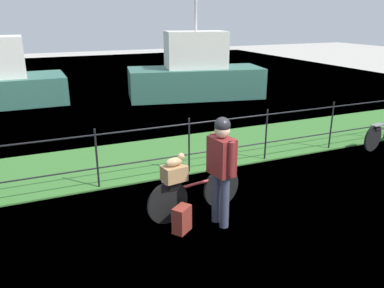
# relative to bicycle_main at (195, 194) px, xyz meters

# --- Properties ---
(ground_plane) EXTENTS (60.00, 60.00, 0.00)m
(ground_plane) POSITION_rel_bicycle_main_xyz_m (0.58, -0.79, -0.36)
(ground_plane) COLOR #B2ADA3
(grass_strip) EXTENTS (27.00, 2.40, 0.03)m
(grass_strip) POSITION_rel_bicycle_main_xyz_m (0.58, 2.69, -0.34)
(grass_strip) COLOR #38702D
(grass_strip) RESTS_ON ground
(harbor_water) EXTENTS (30.00, 30.00, 0.00)m
(harbor_water) POSITION_rel_bicycle_main_xyz_m (0.58, 10.72, -0.36)
(harbor_water) COLOR slate
(harbor_water) RESTS_ON ground
(iron_fence) EXTENTS (18.04, 0.04, 1.14)m
(iron_fence) POSITION_rel_bicycle_main_xyz_m (0.58, 1.58, 0.30)
(iron_fence) COLOR black
(iron_fence) RESTS_ON ground
(bicycle_main) EXTENTS (1.67, 0.32, 0.68)m
(bicycle_main) POSITION_rel_bicycle_main_xyz_m (0.00, 0.00, 0.00)
(bicycle_main) COLOR black
(bicycle_main) RESTS_ON ground
(wooden_crate) EXTENTS (0.38, 0.31, 0.23)m
(wooden_crate) POSITION_rel_bicycle_main_xyz_m (-0.36, -0.06, 0.44)
(wooden_crate) COLOR #A87F51
(wooden_crate) RESTS_ON bicycle_main
(terrier_dog) EXTENTS (0.32, 0.18, 0.18)m
(terrier_dog) POSITION_rel_bicycle_main_xyz_m (-0.34, -0.05, 0.63)
(terrier_dog) COLOR tan
(terrier_dog) RESTS_ON wooden_crate
(cyclist_person) EXTENTS (0.32, 0.53, 1.68)m
(cyclist_person) POSITION_rel_bicycle_main_xyz_m (0.24, -0.42, 0.64)
(cyclist_person) COLOR #383D51
(cyclist_person) RESTS_ON ground
(backpack_on_paving) EXTENTS (0.33, 0.31, 0.40)m
(backpack_on_paving) POSITION_rel_bicycle_main_xyz_m (-0.38, -0.39, -0.16)
(backpack_on_paving) COLOR maroon
(backpack_on_paving) RESTS_ON ground
(moored_boat_near) EXTENTS (5.27, 2.86, 4.05)m
(moored_boat_near) POSITION_rel_bicycle_main_xyz_m (3.73, 8.31, 0.53)
(moored_boat_near) COLOR #336656
(moored_boat_near) RESTS_ON ground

